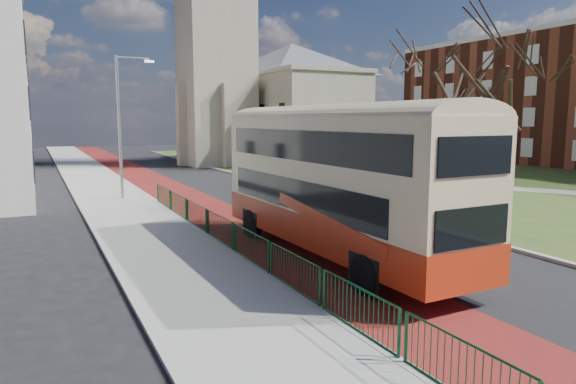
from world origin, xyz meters
TOP-DOWN VIEW (x-y plane):
  - ground at (0.00, 0.00)m, footprint 160.00×160.00m
  - road_carriageway at (1.50, 20.00)m, footprint 9.00×120.00m
  - bus_lane at (-1.20, 20.00)m, footprint 3.40×120.00m
  - pavement_west at (-5.00, 20.00)m, footprint 4.00×120.00m
  - kerb_west at (-3.00, 20.00)m, footprint 0.25×120.00m
  - kerb_east at (6.10, 22.00)m, footprint 0.25×80.00m
  - grass_green at (26.00, 22.00)m, footprint 40.00×80.00m
  - footpath at (20.00, 10.00)m, footprint 18.84×32.82m
  - pedestrian_railing at (-2.95, 4.00)m, footprint 0.07×24.00m
  - gothic_church at (12.56, 38.00)m, footprint 16.38×18.00m
  - streetlamp at (-4.35, 18.00)m, footprint 2.13×0.18m
  - bus at (-0.09, 2.04)m, footprint 2.97×11.77m
  - winter_tree_near at (13.28, 8.56)m, footprint 8.14×8.14m
  - winter_tree_far at (24.92, 19.63)m, footprint 5.80×5.80m
  - litter_bin at (13.04, 7.81)m, footprint 0.71×0.71m

SIDE VIEW (x-z plane):
  - ground at x=0.00m, z-range 0.00..0.00m
  - road_carriageway at x=1.50m, z-range 0.00..0.01m
  - bus_lane at x=-1.20m, z-range 0.00..0.01m
  - grass_green at x=26.00m, z-range 0.00..0.04m
  - footpath at x=20.00m, z-range 0.04..0.07m
  - pavement_west at x=-5.00m, z-range 0.00..0.12m
  - kerb_west at x=-3.00m, z-range 0.00..0.13m
  - kerb_east at x=6.10m, z-range 0.00..0.13m
  - litter_bin at x=13.04m, z-range 0.04..0.93m
  - pedestrian_railing at x=-2.95m, z-range -0.01..1.11m
  - bus at x=-0.09m, z-range 0.35..5.24m
  - streetlamp at x=-4.35m, z-range 0.59..8.59m
  - winter_tree_far at x=24.92m, z-range 1.46..8.85m
  - winter_tree_near at x=13.28m, z-range 2.01..12.24m
  - gothic_church at x=12.56m, z-range -6.87..33.13m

